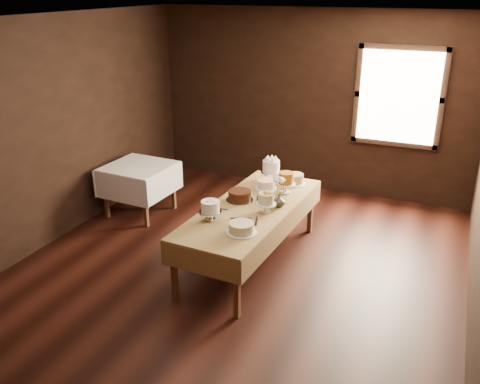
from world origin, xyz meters
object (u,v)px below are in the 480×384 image
cake_server_b (256,223)px  display_table (251,211)px  cake_server_e (222,209)px  cake_lattice (266,185)px  cake_server_d (281,204)px  cake_flowers (266,203)px  cake_speckled (295,179)px  cake_server_a (245,218)px  cake_chocolate (240,196)px  cake_cream (241,228)px  flower_vase (279,201)px  cake_swirl (210,211)px  cake_meringue (271,171)px  cake_caramel (286,184)px  side_table (139,171)px  cake_server_c (258,198)px

cake_server_b → display_table: bearing=-168.0°
display_table → cake_server_e: size_ratio=9.90×
cake_lattice → cake_server_d: 0.51m
cake_flowers → cake_server_d: cake_flowers is taller
cake_server_e → cake_lattice: bearing=72.0°
cake_speckled → cake_server_a: cake_speckled is taller
display_table → cake_server_d: size_ratio=9.90×
display_table → cake_server_d: (0.30, 0.21, 0.06)m
cake_chocolate → cake_flowers: 0.44m
display_table → cake_speckled: (0.24, 0.90, 0.12)m
cake_cream → cake_server_b: (0.06, 0.27, -0.05)m
flower_vase → cake_swirl: bearing=-131.7°
cake_meringue → cake_server_b: 1.33m
cake_speckled → cake_caramel: (-0.01, -0.35, 0.06)m
display_table → side_table: 2.11m
cake_speckled → cake_server_d: size_ratio=1.25×
cake_server_d → cake_swirl: bearing=-159.1°
cake_speckled → flower_vase: (0.05, -0.77, 0.01)m
cake_lattice → cake_server_d: (0.33, -0.38, -0.05)m
cake_speckled → cake_swirl: (-0.52, -1.41, 0.04)m
cake_lattice → cake_chocolate: cake_chocolate is taller
cake_chocolate → cake_swirl: bearing=-97.6°
cake_speckled → cake_swirl: 1.50m
cake_swirl → cake_chocolate: bearing=82.4°
cake_speckled → cake_server_e: bearing=-115.1°
display_table → flower_vase: flower_vase is taller
cake_chocolate → cake_server_c: size_ratio=1.37×
cake_caramel → cake_chocolate: bearing=-133.3°
cake_lattice → cake_swirl: bearing=-102.2°
cake_speckled → cake_cream: 1.57m
cake_cream → cake_flowers: bearing=85.3°
cake_meringue → cake_server_d: cake_meringue is taller
cake_lattice → cake_speckled: bearing=48.5°
flower_vase → cake_server_d: bearing=86.2°
cake_server_b → cake_server_d: (0.08, 0.59, 0.00)m
side_table → cake_server_e: 1.94m
cake_chocolate → cake_server_c: 0.24m
cake_lattice → cake_caramel: cake_caramel is taller
display_table → cake_caramel: cake_caramel is taller
cake_swirl → cake_flowers: bearing=42.5°
cake_speckled → cake_server_c: bearing=-112.3°
side_table → cake_server_a: size_ratio=3.81×
cake_lattice → cake_server_e: 0.83m
display_table → cake_meringue: cake_meringue is taller
cake_flowers → cake_meringue: bearing=106.8°
cake_server_a → cake_caramel: bearing=53.7°
cake_lattice → flower_vase: flower_vase is taller
cake_meringue → cake_server_e: 1.13m
cake_swirl → cake_server_a: size_ratio=1.10×
cake_speckled → cake_caramel: cake_caramel is taller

